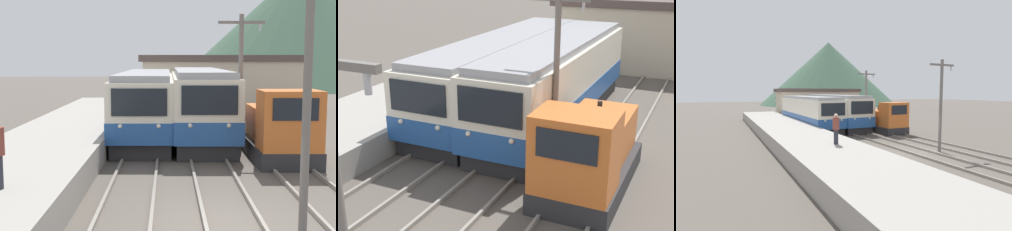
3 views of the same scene
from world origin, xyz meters
TOP-DOWN VIEW (x-y plane):
  - ground_plane at (0.00, 0.00)m, footprint 200.00×200.00m
  - track_left at (-2.60, 0.00)m, footprint 1.54×60.00m
  - track_center at (0.20, 0.00)m, footprint 1.54×60.00m
  - commuter_train_left at (-2.60, 14.12)m, footprint 2.84×14.12m
  - commuter_train_center at (0.20, 13.42)m, footprint 2.84×13.02m
  - shunting_locomotive at (3.20, 7.79)m, footprint 2.40×5.25m
  - catenary_mast_near at (1.71, -0.88)m, footprint 2.00×0.20m
  - catenary_mast_mid at (1.71, 8.88)m, footprint 2.00×0.20m
  - station_building at (2.68, 26.00)m, footprint 12.60×6.30m
  - mountain_backdrop at (20.75, 65.65)m, footprint 43.04×43.04m

SIDE VIEW (x-z plane):
  - ground_plane at x=0.00m, z-range 0.00..0.00m
  - track_left at x=-2.60m, z-range 0.00..0.14m
  - track_center at x=0.20m, z-range 0.00..0.14m
  - shunting_locomotive at x=3.20m, z-range -0.29..2.71m
  - commuter_train_left at x=-2.60m, z-range -0.12..3.38m
  - commuter_train_center at x=0.20m, z-range -0.13..3.51m
  - station_building at x=2.68m, z-range 0.02..4.50m
  - catenary_mast_near at x=1.71m, z-range 0.31..6.39m
  - catenary_mast_mid at x=1.71m, z-range 0.31..6.39m
  - mountain_backdrop at x=20.75m, z-range 0.00..19.81m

